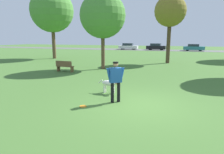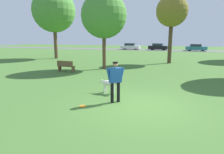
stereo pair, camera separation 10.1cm
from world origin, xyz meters
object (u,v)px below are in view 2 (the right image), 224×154
(park_bench, at_px, (66,66))
(parked_car_teal, at_px, (196,48))
(dog, at_px, (111,84))
(frisbee, at_px, (83,106))
(parked_car_white, at_px, (130,46))
(tree_mid_center, at_px, (172,11))
(person, at_px, (115,78))
(parked_car_black, at_px, (158,47))
(tree_far_left, at_px, (54,11))
(tree_near_left, at_px, (104,16))

(park_bench, bearing_deg, parked_car_teal, -106.60)
(dog, xyz_separation_m, frisbee, (-0.34, -2.09, -0.45))
(dog, bearing_deg, parked_car_white, 108.44)
(tree_mid_center, xyz_separation_m, parked_car_white, (-10.25, 22.40, -4.41))
(person, distance_m, park_bench, 8.28)
(dog, relative_size, parked_car_teal, 0.28)
(parked_car_black, bearing_deg, parked_car_white, -175.01)
(frisbee, distance_m, park_bench, 8.30)
(parked_car_white, bearing_deg, parked_car_black, 0.13)
(dog, distance_m, parked_car_black, 35.50)
(tree_far_left, bearing_deg, parked_car_teal, 52.06)
(dog, xyz_separation_m, park_bench, (-5.37, 4.49, -0.01))
(tree_far_left, xyz_separation_m, parked_car_black, (9.69, 22.60, -5.09))
(person, height_order, parked_car_teal, person)
(parked_car_teal, bearing_deg, tree_mid_center, -98.14)
(tree_far_left, bearing_deg, frisbee, -51.40)
(tree_near_left, distance_m, park_bench, 5.01)
(frisbee, bearing_deg, person, 43.14)
(tree_mid_center, distance_m, parked_car_teal, 22.79)
(park_bench, bearing_deg, person, 138.96)
(dog, height_order, parked_car_black, parked_car_black)
(tree_near_left, distance_m, parked_car_white, 29.08)
(tree_near_left, distance_m, parked_car_teal, 29.39)
(parked_car_white, relative_size, parked_car_teal, 1.07)
(dog, relative_size, park_bench, 0.78)
(tree_near_left, xyz_separation_m, parked_car_teal, (8.09, 28.03, -3.63))
(tree_far_left, bearing_deg, park_bench, -50.51)
(parked_car_black, relative_size, parked_car_teal, 1.03)
(tree_far_left, bearing_deg, person, -47.35)
(tree_mid_center, distance_m, park_bench, 11.75)
(dog, relative_size, tree_near_left, 0.18)
(tree_near_left, xyz_separation_m, tree_mid_center, (4.75, 5.92, 0.79))
(parked_car_black, relative_size, park_bench, 2.89)
(dog, bearing_deg, park_bench, 144.74)
(tree_mid_center, relative_size, parked_car_teal, 1.68)
(tree_near_left, bearing_deg, tree_far_left, 146.54)
(person, distance_m, tree_far_left, 19.60)
(parked_car_white, bearing_deg, tree_near_left, -81.44)
(dog, bearing_deg, tree_near_left, 119.44)
(frisbee, xyz_separation_m, parked_car_black, (-2.21, 37.50, 0.67))
(parked_car_teal, bearing_deg, parked_car_white, 179.17)
(person, height_order, tree_mid_center, tree_mid_center)
(parked_car_white, relative_size, park_bench, 3.00)
(parked_car_white, bearing_deg, tree_mid_center, -67.84)
(person, bearing_deg, parked_car_teal, 47.54)
(dog, distance_m, frisbee, 2.16)
(dog, relative_size, tree_far_left, 0.13)
(parked_car_black, bearing_deg, dog, -83.45)
(dog, bearing_deg, tree_far_left, 138.29)
(tree_near_left, bearing_deg, dog, -65.18)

